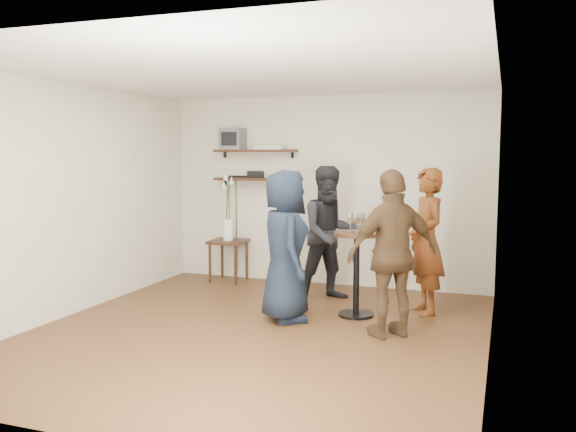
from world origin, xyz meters
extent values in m
cube|color=#3F2614|center=(0.00, 0.00, -0.02)|extent=(4.50, 5.00, 0.04)
cube|color=white|center=(0.00, 0.00, 2.62)|extent=(4.50, 5.00, 0.04)
cube|color=beige|center=(0.00, 2.52, 1.30)|extent=(4.50, 0.04, 2.60)
cube|color=beige|center=(0.00, -2.52, 1.30)|extent=(4.50, 0.04, 2.60)
cube|color=beige|center=(-2.27, 0.00, 1.30)|extent=(0.04, 5.00, 2.60)
cube|color=beige|center=(2.27, 0.00, 1.30)|extent=(0.04, 5.00, 2.60)
cube|color=black|center=(-1.00, 2.38, 1.85)|extent=(1.20, 0.25, 0.04)
cube|color=black|center=(-1.00, 2.38, 1.45)|extent=(1.20, 0.25, 0.04)
cube|color=#59595B|center=(-1.33, 2.38, 2.02)|extent=(0.32, 0.30, 0.30)
cube|color=silver|center=(-0.77, 2.38, 1.90)|extent=(0.40, 0.24, 0.06)
cube|color=black|center=(-1.00, 2.38, 1.52)|extent=(0.22, 0.10, 0.10)
cube|color=black|center=(-1.28, 2.42, 1.48)|extent=(0.30, 0.05, 0.03)
cube|color=black|center=(-1.35, 2.20, 0.57)|extent=(0.51, 0.51, 0.04)
cylinder|color=black|center=(-1.54, 2.00, 0.27)|extent=(0.04, 0.04, 0.55)
cylinder|color=black|center=(-1.15, 2.00, 0.27)|extent=(0.04, 0.04, 0.55)
cylinder|color=black|center=(-1.54, 2.40, 0.27)|extent=(0.04, 0.04, 0.55)
cylinder|color=black|center=(-1.15, 2.40, 0.27)|extent=(0.04, 0.04, 0.55)
cylinder|color=white|center=(-1.35, 2.20, 0.74)|extent=(0.14, 0.14, 0.30)
cylinder|color=#20631C|center=(-1.37, 2.20, 1.04)|extent=(0.01, 0.07, 0.55)
cone|color=white|center=(-1.41, 2.20, 1.38)|extent=(0.07, 0.09, 0.12)
cylinder|color=#20631C|center=(-1.33, 2.21, 1.07)|extent=(0.03, 0.05, 0.61)
cone|color=white|center=(-1.30, 2.23, 1.44)|extent=(0.11, 0.12, 0.13)
cylinder|color=#20631C|center=(-1.35, 2.19, 1.10)|extent=(0.10, 0.08, 0.67)
cone|color=white|center=(-1.35, 2.16, 1.50)|extent=(0.13, 0.12, 0.13)
cylinder|color=black|center=(0.80, 0.99, 0.93)|extent=(0.52, 0.52, 0.04)
cylinder|color=black|center=(0.80, 0.99, 0.47)|extent=(0.07, 0.07, 0.88)
cylinder|color=black|center=(0.80, 0.99, 0.01)|extent=(0.40, 0.40, 0.03)
cylinder|color=silver|center=(0.74, 0.94, 0.95)|extent=(0.06, 0.06, 0.00)
cylinder|color=silver|center=(0.74, 0.94, 1.00)|extent=(0.01, 0.01, 0.10)
cylinder|color=silver|center=(0.74, 0.94, 1.11)|extent=(0.07, 0.07, 0.12)
cylinder|color=#CBB753|center=(0.74, 0.94, 1.08)|extent=(0.07, 0.07, 0.06)
cylinder|color=silver|center=(0.86, 0.95, 0.95)|extent=(0.06, 0.06, 0.00)
cylinder|color=silver|center=(0.86, 0.95, 1.00)|extent=(0.01, 0.01, 0.10)
cylinder|color=silver|center=(0.86, 0.95, 1.11)|extent=(0.07, 0.07, 0.12)
cylinder|color=#CBB753|center=(0.86, 0.95, 1.08)|extent=(0.07, 0.07, 0.06)
cylinder|color=silver|center=(0.79, 1.05, 0.95)|extent=(0.05, 0.05, 0.00)
cylinder|color=silver|center=(0.79, 1.05, 0.99)|extent=(0.01, 0.01, 0.08)
cylinder|color=silver|center=(0.79, 1.05, 1.08)|extent=(0.06, 0.06, 0.10)
cylinder|color=#CBB753|center=(0.79, 1.05, 1.06)|extent=(0.06, 0.06, 0.05)
cylinder|color=silver|center=(0.82, 1.01, 0.95)|extent=(0.06, 0.06, 0.00)
cylinder|color=silver|center=(0.82, 1.01, 1.00)|extent=(0.01, 0.01, 0.09)
cylinder|color=silver|center=(0.82, 1.01, 1.10)|extent=(0.07, 0.07, 0.11)
cylinder|color=#CBB753|center=(0.82, 1.01, 1.08)|extent=(0.06, 0.06, 0.06)
imported|color=red|center=(1.52, 1.37, 0.83)|extent=(0.64, 0.72, 1.66)
imported|color=black|center=(0.31, 1.63, 0.83)|extent=(1.03, 0.99, 1.66)
imported|color=black|center=(0.11, 0.56, 0.82)|extent=(0.87, 0.96, 1.64)
imported|color=#4A3420|center=(1.32, 0.36, 0.83)|extent=(1.01, 0.94, 1.67)
camera|label=1|loc=(2.35, -5.57, 1.83)|focal=38.00mm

